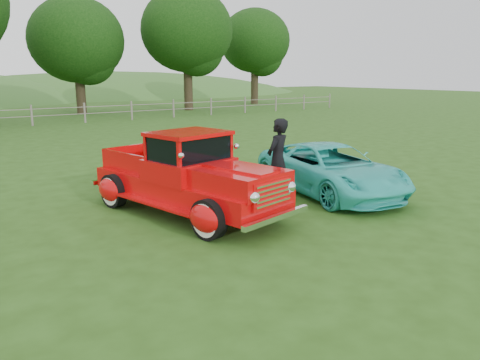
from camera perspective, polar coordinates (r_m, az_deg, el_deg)
ground at (r=9.28m, az=6.29°, el=-5.80°), size 140.00×140.00×0.00m
fence_line at (r=29.21m, az=-24.05°, el=7.21°), size 48.00×0.12×1.20m
tree_near_east at (r=37.21m, az=-19.29°, el=15.79°), size 6.80×6.80×8.33m
tree_mid_east at (r=38.61m, az=-6.49°, el=17.66°), size 7.20×7.20×9.44m
tree_far_east at (r=46.04m, az=1.82°, el=16.57°), size 6.60×6.60×8.86m
red_pickup at (r=10.02m, az=-6.39°, el=0.33°), size 2.95×5.23×1.78m
teal_sedan at (r=11.87m, az=11.03°, el=1.28°), size 2.80×4.74×1.24m
man at (r=11.05m, az=4.61°, el=2.49°), size 0.83×0.70×1.94m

